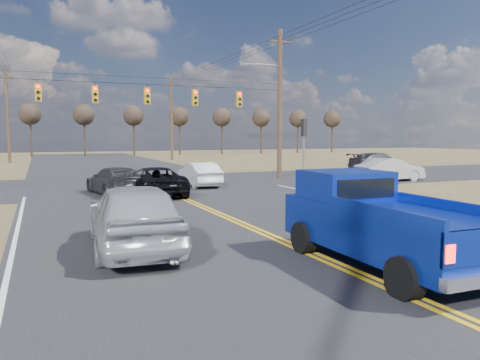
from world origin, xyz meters
name	(u,v)px	position (x,y,z in m)	size (l,w,h in m)	color
ground	(300,250)	(0.00, 0.00, 0.00)	(160.00, 160.00, 0.00)	brown
road_main	(187,201)	(0.00, 10.00, 0.00)	(14.00, 120.00, 0.02)	#28282B
road_cross	(149,184)	(0.00, 18.00, 0.00)	(120.00, 12.00, 0.02)	#28282B
signal_gantry	(156,100)	(0.50, 17.79, 5.06)	(19.60, 4.83, 10.00)	#473323
utility_poles	(151,96)	(0.00, 17.00, 5.23)	(19.60, 58.32, 10.00)	#473323
treeline	(122,100)	(0.00, 26.96, 5.70)	(87.00, 117.80, 7.40)	#33261C
pickup_truck	(377,222)	(0.80, -1.97, 1.00)	(2.29, 5.55, 2.07)	black
silver_suv	(134,216)	(-3.92, 1.68, 0.89)	(2.10, 5.23, 1.78)	#ADAFB5
black_suv	(154,181)	(-0.95, 12.29, 0.71)	(2.35, 5.10, 1.42)	black
white_car_queue	(199,174)	(2.41, 15.50, 0.70)	(1.48, 4.26, 1.40)	silver
dgrey_car_queue	(115,181)	(-2.64, 13.53, 0.70)	(1.95, 4.80, 1.39)	#323237
cross_car_east_near	(390,170)	(14.60, 13.44, 0.75)	(4.57, 1.59, 1.51)	#B0B3B9
cross_car_east_far	(378,162)	(19.74, 20.76, 0.77)	(5.33, 2.17, 1.55)	#2C2C31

